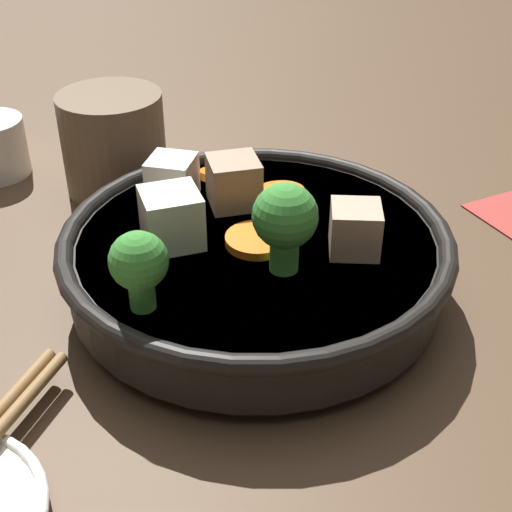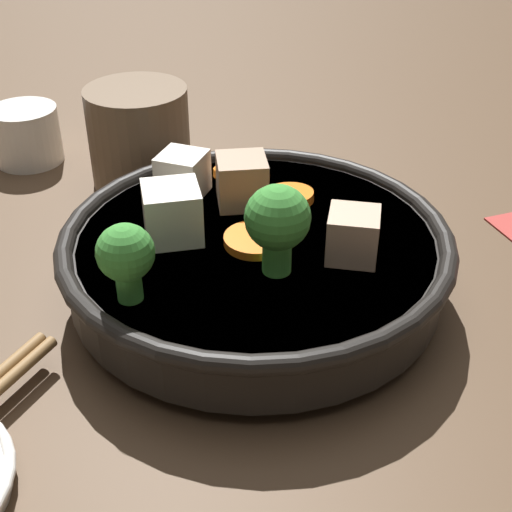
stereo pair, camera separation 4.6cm
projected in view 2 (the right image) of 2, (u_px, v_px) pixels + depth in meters
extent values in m
plane|color=#4C3826|center=(256.00, 294.00, 0.48)|extent=(3.00, 3.00, 0.00)
cylinder|color=black|center=(256.00, 289.00, 0.48)|extent=(0.13, 0.13, 0.01)
cylinder|color=black|center=(256.00, 261.00, 0.47)|extent=(0.24, 0.24, 0.04)
torus|color=black|center=(256.00, 238.00, 0.46)|extent=(0.25, 0.25, 0.01)
cylinder|color=brown|center=(256.00, 250.00, 0.46)|extent=(0.23, 0.23, 0.02)
cylinder|color=orange|center=(288.00, 197.00, 0.50)|extent=(0.05, 0.05, 0.01)
cylinder|color=orange|center=(237.00, 173.00, 0.53)|extent=(0.04, 0.04, 0.01)
cylinder|color=orange|center=(251.00, 240.00, 0.45)|extent=(0.06, 0.06, 0.01)
cylinder|color=green|center=(129.00, 284.00, 0.40)|extent=(0.01, 0.01, 0.02)
sphere|color=#388433|center=(125.00, 252.00, 0.39)|extent=(0.03, 0.03, 0.03)
cylinder|color=green|center=(277.00, 254.00, 0.42)|extent=(0.02, 0.02, 0.02)
sphere|color=#388433|center=(278.00, 218.00, 0.41)|extent=(0.04, 0.04, 0.04)
cube|color=silver|center=(172.00, 214.00, 0.45)|extent=(0.04, 0.04, 0.04)
cube|color=#9E7F66|center=(242.00, 181.00, 0.49)|extent=(0.04, 0.04, 0.03)
cube|color=silver|center=(183.00, 174.00, 0.50)|extent=(0.04, 0.04, 0.03)
cube|color=tan|center=(353.00, 235.00, 0.43)|extent=(0.03, 0.03, 0.03)
cylinder|color=white|center=(26.00, 135.00, 0.64)|extent=(0.06, 0.06, 0.05)
cylinder|color=brown|center=(23.00, 119.00, 0.63)|extent=(0.05, 0.05, 0.00)
cylinder|color=brown|center=(139.00, 137.00, 0.60)|extent=(0.08, 0.08, 0.08)
torus|color=brown|center=(146.00, 113.00, 0.63)|extent=(0.05, 0.01, 0.05)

